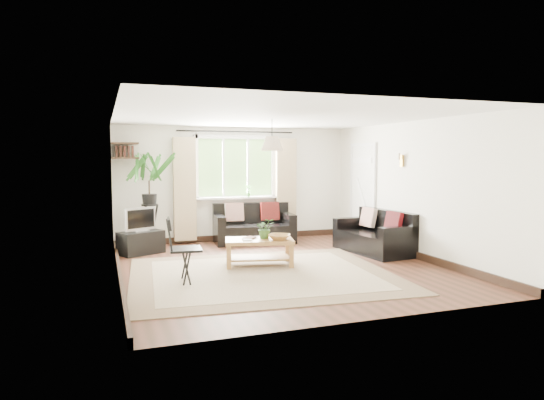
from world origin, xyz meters
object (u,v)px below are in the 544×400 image
object	(u,v)px
palm_stand	(150,200)
folding_chair	(186,250)
sofa_right	(374,233)
sofa_back	(254,224)
coffee_table	(259,253)
tv_stand	(141,243)

from	to	relation	value
palm_stand	folding_chair	world-z (taller)	palm_stand
sofa_right	sofa_back	bearing A→B (deg)	-140.34
coffee_table	palm_stand	size ratio (longest dim) A/B	0.58
sofa_back	palm_stand	distance (m)	2.17
sofa_right	palm_stand	bearing A→B (deg)	-120.67
sofa_back	coffee_table	world-z (taller)	sofa_back
tv_stand	sofa_back	bearing A→B (deg)	-15.29
sofa_back	palm_stand	world-z (taller)	palm_stand
sofa_right	coffee_table	distance (m)	2.38
coffee_table	tv_stand	xyz separation A→B (m)	(-1.73, 1.68, -0.01)
coffee_table	tv_stand	size ratio (longest dim) A/B	1.41
folding_chair	sofa_right	bearing A→B (deg)	-68.06
tv_stand	folding_chair	world-z (taller)	folding_chair
coffee_table	folding_chair	world-z (taller)	folding_chair
folding_chair	sofa_back	bearing A→B (deg)	-27.88
coffee_table	palm_stand	distance (m)	2.74
coffee_table	sofa_right	bearing A→B (deg)	9.11
sofa_back	sofa_right	distance (m)	2.49
sofa_back	sofa_right	world-z (taller)	sofa_back
coffee_table	tv_stand	distance (m)	2.41
tv_stand	folding_chair	distance (m)	2.41
palm_stand	sofa_right	bearing A→B (deg)	-24.78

